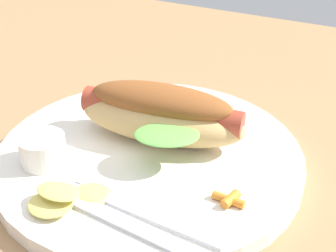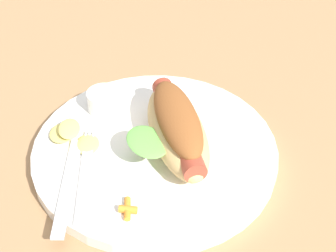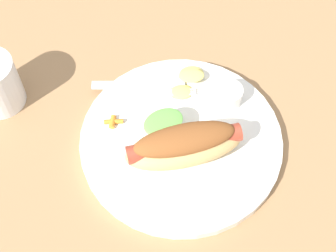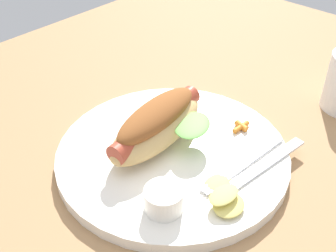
{
  "view_description": "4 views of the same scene",
  "coord_description": "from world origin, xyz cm",
  "px_view_note": "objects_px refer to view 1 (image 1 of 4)",
  "views": [
    {
      "loc": [
        -19.72,
        38.78,
        29.36
      ],
      "look_at": [
        -2.45,
        3.48,
        5.55
      ],
      "focal_mm": 54.35,
      "sensor_mm": 36.0,
      "label": 1
    },
    {
      "loc": [
        -44.9,
        6.47,
        44.18
      ],
      "look_at": [
        0.58,
        1.04,
        4.25
      ],
      "focal_mm": 54.18,
      "sensor_mm": 36.0,
      "label": 2
    },
    {
      "loc": [
        -6.66,
        -34.96,
        66.11
      ],
      "look_at": [
        -2.03,
        2.1,
        6.41
      ],
      "focal_mm": 54.41,
      "sensor_mm": 36.0,
      "label": 3
    },
    {
      "loc": [
        31.44,
        30.75,
        37.36
      ],
      "look_at": [
        0.24,
        2.16,
        5.35
      ],
      "focal_mm": 45.75,
      "sensor_mm": 36.0,
      "label": 4
    }
  ],
  "objects_px": {
    "fork": "(146,214)",
    "chips_pile": "(66,197)",
    "carrot_garnish": "(230,199)",
    "knife": "(147,233)",
    "sauce_ramekin": "(43,150)",
    "plate": "(153,159)",
    "hot_dog": "(162,115)"
  },
  "relations": [
    {
      "from": "fork",
      "to": "knife",
      "type": "bearing_deg",
      "value": 125.19
    },
    {
      "from": "fork",
      "to": "carrot_garnish",
      "type": "bearing_deg",
      "value": -135.86
    },
    {
      "from": "knife",
      "to": "carrot_garnish",
      "type": "height_order",
      "value": "carrot_garnish"
    },
    {
      "from": "plate",
      "to": "chips_pile",
      "type": "distance_m",
      "value": 0.11
    },
    {
      "from": "plate",
      "to": "chips_pile",
      "type": "bearing_deg",
      "value": 73.29
    },
    {
      "from": "sauce_ramekin",
      "to": "chips_pile",
      "type": "bearing_deg",
      "value": 143.57
    },
    {
      "from": "chips_pile",
      "to": "carrot_garnish",
      "type": "relative_size",
      "value": 2.19
    },
    {
      "from": "knife",
      "to": "hot_dog",
      "type": "bearing_deg",
      "value": -61.12
    },
    {
      "from": "sauce_ramekin",
      "to": "knife",
      "type": "height_order",
      "value": "sauce_ramekin"
    },
    {
      "from": "fork",
      "to": "chips_pile",
      "type": "xyz_separation_m",
      "value": [
        0.07,
        0.02,
        0.01
      ]
    },
    {
      "from": "plate",
      "to": "chips_pile",
      "type": "xyz_separation_m",
      "value": [
        0.03,
        0.1,
        0.02
      ]
    },
    {
      "from": "knife",
      "to": "sauce_ramekin",
      "type": "bearing_deg",
      "value": -11.37
    },
    {
      "from": "knife",
      "to": "plate",
      "type": "bearing_deg",
      "value": -57.81
    },
    {
      "from": "fork",
      "to": "chips_pile",
      "type": "bearing_deg",
      "value": 17.2
    },
    {
      "from": "knife",
      "to": "carrot_garnish",
      "type": "bearing_deg",
      "value": -117.18
    },
    {
      "from": "knife",
      "to": "carrot_garnish",
      "type": "distance_m",
      "value": 0.08
    },
    {
      "from": "hot_dog",
      "to": "sauce_ramekin",
      "type": "relative_size",
      "value": 4.04
    },
    {
      "from": "hot_dog",
      "to": "chips_pile",
      "type": "height_order",
      "value": "hot_dog"
    },
    {
      "from": "chips_pile",
      "to": "hot_dog",
      "type": "bearing_deg",
      "value": -102.59
    },
    {
      "from": "sauce_ramekin",
      "to": "knife",
      "type": "bearing_deg",
      "value": 161.65
    },
    {
      "from": "sauce_ramekin",
      "to": "chips_pile",
      "type": "relative_size",
      "value": 0.68
    },
    {
      "from": "plate",
      "to": "knife",
      "type": "distance_m",
      "value": 0.11
    },
    {
      "from": "fork",
      "to": "carrot_garnish",
      "type": "height_order",
      "value": "carrot_garnish"
    },
    {
      "from": "plate",
      "to": "hot_dog",
      "type": "relative_size",
      "value": 1.7
    },
    {
      "from": "hot_dog",
      "to": "sauce_ramekin",
      "type": "distance_m",
      "value": 0.12
    },
    {
      "from": "knife",
      "to": "chips_pile",
      "type": "bearing_deg",
      "value": 4.27
    },
    {
      "from": "hot_dog",
      "to": "fork",
      "type": "bearing_deg",
      "value": 103.59
    },
    {
      "from": "hot_dog",
      "to": "chips_pile",
      "type": "distance_m",
      "value": 0.13
    },
    {
      "from": "plate",
      "to": "knife",
      "type": "relative_size",
      "value": 2.04
    },
    {
      "from": "hot_dog",
      "to": "knife",
      "type": "bearing_deg",
      "value": 105.26
    },
    {
      "from": "hot_dog",
      "to": "knife",
      "type": "height_order",
      "value": "hot_dog"
    },
    {
      "from": "sauce_ramekin",
      "to": "hot_dog",
      "type": "bearing_deg",
      "value": -134.93
    }
  ]
}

